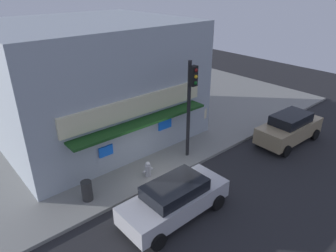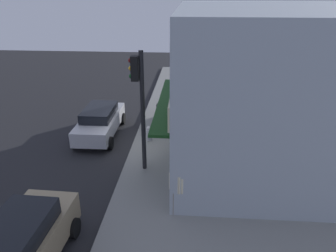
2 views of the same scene
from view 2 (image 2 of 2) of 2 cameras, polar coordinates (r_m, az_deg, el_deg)
The scene contains 9 objects.
ground_plane at distance 16.11m, azimuth -6.24°, elevation -3.52°, with size 49.55×49.55×0.00m, color #232326.
sidewalk at distance 16.16m, azimuth 15.40°, elevation -3.91°, with size 33.04×12.09×0.15m, color gray.
corner_building at distance 15.00m, azimuth 19.47°, elevation 7.01°, with size 10.33×9.98×6.42m.
traffic_light at distance 12.57m, azimuth -5.08°, elevation 5.21°, with size 0.32×0.58×5.00m.
fire_hydrant at distance 16.14m, azimuth -3.43°, elevation -1.34°, with size 0.52×0.28×0.75m.
trash_can at distance 18.78m, azimuth -1.40°, elevation 2.63°, with size 0.45×0.45×0.88m, color #2D2D2D.
pedestrian at distance 10.88m, azimuth 1.49°, elevation -10.94°, with size 0.47×0.53×1.77m.
parked_car_silver at distance 17.23m, azimuth -12.00°, elevation 0.88°, with size 4.50×1.98×1.54m.
parked_car_tan at distance 9.97m, azimuth -24.90°, elevation -19.09°, with size 4.38×2.03×1.74m.
Camera 2 is at (14.09, 2.82, 7.30)m, focal length 34.23 mm.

